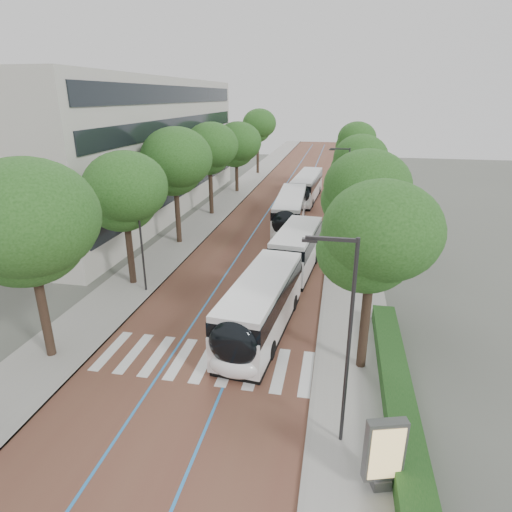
{
  "coord_description": "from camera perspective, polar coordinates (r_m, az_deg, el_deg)",
  "views": [
    {
      "loc": [
        6.1,
        -16.05,
        12.27
      ],
      "look_at": [
        1.05,
        9.74,
        2.4
      ],
      "focal_mm": 30.0,
      "sensor_mm": 36.0,
      "label": 1
    }
  ],
  "objects": [
    {
      "name": "ground",
      "position": [
        21.1,
        -8.2,
        -15.21
      ],
      "size": [
        160.0,
        160.0,
        0.0
      ],
      "primitive_type": "plane",
      "color": "#51544C",
      "rests_on": "ground"
    },
    {
      "name": "road",
      "position": [
        57.7,
        4.79,
        8.24
      ],
      "size": [
        11.0,
        140.0,
        0.02
      ],
      "primitive_type": "cube",
      "color": "brown",
      "rests_on": "ground"
    },
    {
      "name": "sidewalk_left",
      "position": [
        58.95,
        -2.55,
        8.61
      ],
      "size": [
        4.0,
        140.0,
        0.12
      ],
      "primitive_type": "cube",
      "color": "gray",
      "rests_on": "ground"
    },
    {
      "name": "sidewalk_right",
      "position": [
        57.38,
        12.32,
        7.83
      ],
      "size": [
        4.0,
        140.0,
        0.12
      ],
      "primitive_type": "cube",
      "color": "gray",
      "rests_on": "ground"
    },
    {
      "name": "kerb_left",
      "position": [
        58.55,
        -0.72,
        8.54
      ],
      "size": [
        0.2,
        140.0,
        0.14
      ],
      "primitive_type": "cube",
      "color": "gray",
      "rests_on": "ground"
    },
    {
      "name": "kerb_right",
      "position": [
        57.37,
        10.41,
        7.96
      ],
      "size": [
        0.2,
        140.0,
        0.14
      ],
      "primitive_type": "cube",
      "color": "gray",
      "rests_on": "ground"
    },
    {
      "name": "zebra_crossing",
      "position": [
        21.8,
        -6.82,
        -13.74
      ],
      "size": [
        10.55,
        3.6,
        0.01
      ],
      "color": "silver",
      "rests_on": "ground"
    },
    {
      "name": "lane_line_left",
      "position": [
        57.89,
        3.2,
        8.34
      ],
      "size": [
        0.12,
        126.0,
        0.01
      ],
      "primitive_type": "cube",
      "color": "#2675C0",
      "rests_on": "road"
    },
    {
      "name": "lane_line_right",
      "position": [
        57.55,
        6.39,
        8.17
      ],
      "size": [
        0.12,
        126.0,
        0.01
      ],
      "primitive_type": "cube",
      "color": "#2675C0",
      "rests_on": "road"
    },
    {
      "name": "office_building",
      "position": [
        51.21,
        -19.53,
        13.55
      ],
      "size": [
        18.11,
        40.0,
        14.0
      ],
      "color": "beige",
      "rests_on": "ground"
    },
    {
      "name": "hedge",
      "position": [
        20.12,
        18.2,
        -16.35
      ],
      "size": [
        1.2,
        14.0,
        0.8
      ],
      "primitive_type": "cube",
      "color": "#153E16",
      "rests_on": "sidewalk_right"
    },
    {
      "name": "streetlight_near",
      "position": [
        15.04,
        11.74,
        -9.59
      ],
      "size": [
        1.82,
        0.2,
        8.0
      ],
      "color": "#2B2A2D",
      "rests_on": "sidewalk_right"
    },
    {
      "name": "streetlight_far",
      "position": [
        38.78,
        11.78,
        9.08
      ],
      "size": [
        1.82,
        0.2,
        8.0
      ],
      "color": "#2B2A2D",
      "rests_on": "sidewalk_right"
    },
    {
      "name": "lamp_post_left",
      "position": [
        28.17,
        -15.16,
        3.04
      ],
      "size": [
        0.14,
        0.14,
        8.0
      ],
      "primitive_type": "cylinder",
      "color": "#2B2A2D",
      "rests_on": "sidewalk_left"
    },
    {
      "name": "trees_left",
      "position": [
        42.82,
        -7.75,
        12.84
      ],
      "size": [
        6.19,
        60.82,
        9.8
      ],
      "color": "black",
      "rests_on": "ground"
    },
    {
      "name": "trees_right",
      "position": [
        37.67,
        13.58,
        10.59
      ],
      "size": [
        5.95,
        47.04,
        8.56
      ],
      "color": "black",
      "rests_on": "ground"
    },
    {
      "name": "lead_bus",
      "position": [
        26.56,
        3.02,
        -3.06
      ],
      "size": [
        4.27,
        18.55,
        3.2
      ],
      "rotation": [
        0.0,
        0.0,
        -0.1
      ],
      "color": "black",
      "rests_on": "ground"
    },
    {
      "name": "bus_queued_0",
      "position": [
        42.18,
        4.56,
        5.9
      ],
      "size": [
        2.96,
        12.48,
        3.2
      ],
      "rotation": [
        0.0,
        0.0,
        0.04
      ],
      "color": "white",
      "rests_on": "ground"
    },
    {
      "name": "bus_queued_1",
      "position": [
        53.8,
        6.73,
        9.03
      ],
      "size": [
        3.18,
        12.51,
        3.2
      ],
      "rotation": [
        0.0,
        0.0,
        -0.05
      ],
      "color": "white",
      "rests_on": "ground"
    },
    {
      "name": "ad_panel",
      "position": [
        15.63,
        16.72,
        -23.9
      ],
      "size": [
        1.34,
        0.71,
        2.69
      ],
      "rotation": [
        0.0,
        0.0,
        0.29
      ],
      "color": "#59595B",
      "rests_on": "sidewalk_right"
    }
  ]
}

